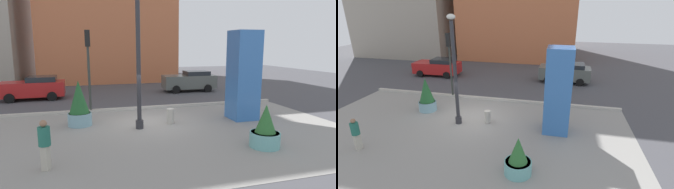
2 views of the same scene
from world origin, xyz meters
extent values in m
plane|color=#47474C|center=(0.00, 4.00, 0.00)|extent=(60.00, 60.00, 0.00)
cube|color=gray|center=(0.00, -2.00, 0.00)|extent=(18.00, 10.00, 0.02)
cube|color=#B7B2A8|center=(0.00, 3.12, 0.08)|extent=(18.00, 0.24, 0.16)
cylinder|color=#2D2D33|center=(-0.54, -0.82, 0.20)|extent=(0.36, 0.36, 0.40)
cylinder|color=#2D2D33|center=(-0.54, -0.82, 2.85)|extent=(0.20, 0.20, 5.71)
cube|color=#3870BC|center=(4.93, -0.47, 2.27)|extent=(1.31, 1.31, 4.53)
cylinder|color=#6BB2B2|center=(3.59, -4.46, 0.29)|extent=(1.12, 1.12, 0.58)
cylinder|color=#382819|center=(3.59, -4.46, 0.56)|extent=(1.03, 1.03, 0.04)
cone|color=#2D6B33|center=(3.59, -4.46, 1.11)|extent=(0.77, 0.77, 1.07)
cylinder|color=#7AA8B7|center=(-3.20, 0.44, 0.31)|extent=(1.11, 1.11, 0.62)
cylinder|color=#382819|center=(-3.20, 0.44, 0.60)|extent=(1.02, 1.02, 0.04)
cone|color=#235B2D|center=(-3.20, 0.44, 1.40)|extent=(0.93, 0.93, 1.55)
cylinder|color=#B2ADA3|center=(1.07, -0.40, 0.38)|extent=(0.36, 0.36, 0.75)
cylinder|color=#333833|center=(-2.68, 3.09, 1.86)|extent=(0.14, 0.14, 3.72)
cube|color=black|center=(-2.68, 3.09, 4.17)|extent=(0.28, 0.32, 0.90)
sphere|color=red|center=(-2.68, 3.26, 3.90)|extent=(0.18, 0.18, 0.18)
cube|color=#565B56|center=(5.31, 8.75, 0.80)|extent=(4.37, 1.96, 1.06)
cube|color=#1E2328|center=(5.95, 8.74, 1.51)|extent=(1.99, 1.67, 0.35)
cylinder|color=black|center=(3.94, 7.88, 0.32)|extent=(0.65, 0.24, 0.64)
cylinder|color=black|center=(4.00, 9.71, 0.32)|extent=(0.65, 0.24, 0.64)
cylinder|color=black|center=(6.62, 7.80, 0.32)|extent=(0.65, 0.24, 0.64)
cylinder|color=black|center=(6.67, 9.63, 0.32)|extent=(0.65, 0.24, 0.64)
cube|color=red|center=(-6.56, 8.21, 0.77)|extent=(4.31, 2.00, 1.00)
cube|color=#1E2328|center=(-5.92, 8.23, 1.45)|extent=(1.96, 1.71, 0.36)
cylinder|color=black|center=(-7.85, 7.24, 0.32)|extent=(0.65, 0.24, 0.64)
cylinder|color=black|center=(-7.91, 9.12, 0.32)|extent=(0.65, 0.24, 0.64)
cylinder|color=black|center=(-5.21, 7.31, 0.32)|extent=(0.65, 0.24, 0.64)
cylinder|color=black|center=(-5.27, 9.19, 0.32)|extent=(0.65, 0.24, 0.64)
cube|color=#B2AD9E|center=(-4.08, -4.39, 0.39)|extent=(0.27, 0.32, 0.79)
cylinder|color=#236656|center=(-4.08, -4.39, 1.08)|extent=(0.44, 0.44, 0.59)
sphere|color=#8C664C|center=(-4.08, -4.39, 1.48)|extent=(0.21, 0.21, 0.21)
camera|label=1|loc=(-2.67, -13.31, 3.81)|focal=30.26mm
camera|label=2|loc=(4.97, -12.60, 6.50)|focal=26.20mm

